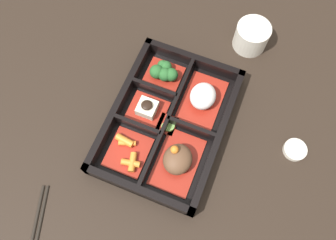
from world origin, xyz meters
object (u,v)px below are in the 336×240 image
at_px(chopsticks, 34,239).
at_px(sauce_dish, 295,150).
at_px(bowl_rice, 203,97).
at_px(tea_cup, 252,36).

distance_m(chopsticks, sauce_dish, 0.55).
xyz_separation_m(bowl_rice, tea_cup, (-0.19, 0.05, 0.00)).
distance_m(bowl_rice, sauce_dish, 0.22).
bearing_deg(tea_cup, sauce_dish, 37.01).
xyz_separation_m(tea_cup, chopsticks, (0.58, -0.25, -0.03)).
height_order(chopsticks, sauce_dish, sauce_dish).
distance_m(bowl_rice, chopsticks, 0.44).
distance_m(tea_cup, sauce_dish, 0.28).
height_order(bowl_rice, tea_cup, tea_cup).
distance_m(bowl_rice, tea_cup, 0.20).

